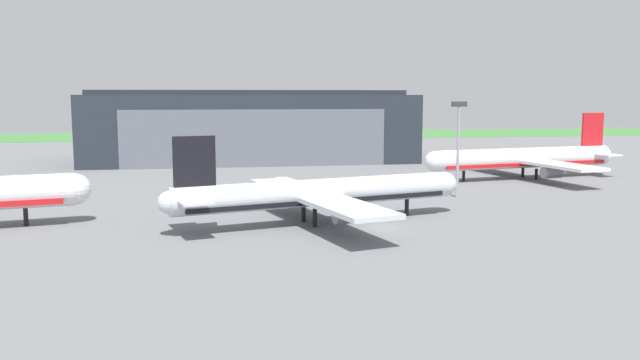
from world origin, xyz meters
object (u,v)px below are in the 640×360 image
(apron_light_mast, at_px, (458,140))
(airliner_near_right, at_px, (319,194))
(airliner_far_right, at_px, (523,159))
(stair_truck, at_px, (281,183))
(maintenance_hangar, at_px, (251,127))

(apron_light_mast, bearing_deg, airliner_near_right, -145.88)
(airliner_far_right, xyz_separation_m, stair_truck, (-47.98, -6.09, -2.84))
(stair_truck, relative_size, apron_light_mast, 0.30)
(airliner_near_right, bearing_deg, maintenance_hangar, 92.29)
(airliner_near_right, relative_size, apron_light_mast, 2.60)
(airliner_near_right, xyz_separation_m, apron_light_mast, (25.07, 16.99, 5.28))
(maintenance_hangar, relative_size, airliner_far_right, 1.88)
(maintenance_hangar, xyz_separation_m, airliner_near_right, (3.33, -83.33, -4.43))
(stair_truck, bearing_deg, airliner_far_right, 7.23)
(airliner_far_right, bearing_deg, maintenance_hangar, 136.92)
(maintenance_hangar, relative_size, stair_truck, 17.05)
(maintenance_hangar, bearing_deg, apron_light_mast, -66.82)
(apron_light_mast, bearing_deg, maintenance_hangar, 113.18)
(stair_truck, height_order, apron_light_mast, apron_light_mast)
(stair_truck, bearing_deg, airliner_near_right, -87.14)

